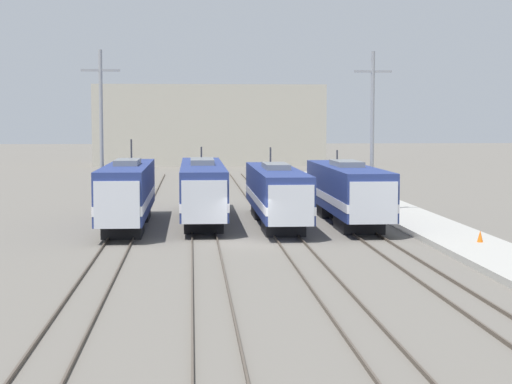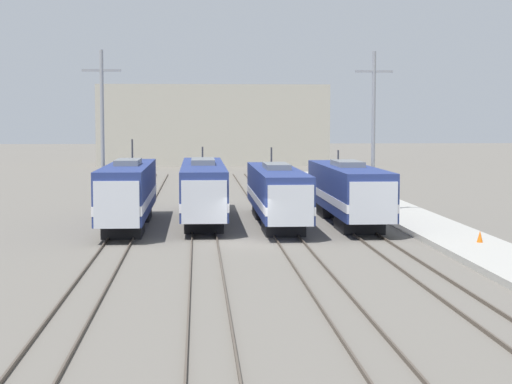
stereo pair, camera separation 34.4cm
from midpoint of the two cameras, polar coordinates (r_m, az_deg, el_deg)
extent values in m
plane|color=#666059|center=(47.69, -0.75, -3.45)|extent=(400.00, 400.00, 0.00)
cube|color=#4C4238|center=(47.85, -10.25, -3.41)|extent=(0.07, 120.00, 0.15)
cube|color=#4C4238|center=(47.72, -8.54, -3.40)|extent=(0.07, 120.00, 0.15)
cube|color=#4C4238|center=(47.59, -4.50, -3.39)|extent=(0.07, 120.00, 0.15)
cube|color=#4C4238|center=(47.61, -2.77, -3.38)|extent=(0.07, 120.00, 0.15)
cube|color=#4C4238|center=(47.81, 1.26, -3.34)|extent=(0.07, 120.00, 0.15)
cube|color=#4C4238|center=(47.97, 2.97, -3.31)|extent=(0.07, 120.00, 0.15)
cube|color=#4C4238|center=(48.51, 6.91, -3.25)|extent=(0.07, 120.00, 0.15)
cube|color=#4C4238|center=(48.81, 8.56, -3.22)|extent=(0.07, 120.00, 0.15)
cube|color=black|center=(51.41, -9.04, -2.37)|extent=(2.31, 3.60, 0.95)
cube|color=black|center=(59.50, -8.39, -1.39)|extent=(2.31, 3.60, 0.95)
cube|color=navy|center=(55.26, -8.72, 0.22)|extent=(2.71, 16.35, 3.06)
cube|color=silver|center=(55.31, -8.71, -0.41)|extent=(2.75, 16.39, 0.55)
cube|color=silver|center=(48.09, -9.37, -0.74)|extent=(2.50, 2.07, 2.60)
cube|color=black|center=(47.09, -9.48, -0.16)|extent=(2.12, 0.08, 0.73)
cube|color=slate|center=(55.15, -8.74, 1.99)|extent=(1.49, 4.09, 0.35)
cylinder|color=#38383D|center=(58.71, -8.48, 2.75)|extent=(0.12, 0.12, 1.55)
cube|color=black|center=(53.72, -3.72, -2.01)|extent=(2.41, 4.24, 0.95)
cube|color=black|center=(63.30, -3.81, -0.97)|extent=(2.41, 4.24, 0.95)
cube|color=navy|center=(58.33, -3.78, 0.45)|extent=(2.83, 19.29, 2.93)
cube|color=silver|center=(58.38, -3.77, -0.13)|extent=(2.87, 19.33, 0.53)
cube|color=silver|center=(49.76, -3.68, -0.56)|extent=(2.61, 2.26, 2.49)
cube|color=black|center=(48.67, -3.67, -0.04)|extent=(2.22, 0.08, 0.70)
cube|color=slate|center=(58.23, -3.78, 2.06)|extent=(1.56, 4.82, 0.35)
cylinder|color=#38383D|center=(62.45, -3.82, 2.55)|extent=(0.12, 0.12, 1.03)
cube|color=black|center=(51.95, 1.60, -2.24)|extent=(2.38, 3.83, 0.95)
cube|color=black|center=(60.55, 0.76, -1.23)|extent=(2.38, 3.83, 0.95)
cube|color=navy|center=(56.06, 1.15, 0.17)|extent=(2.80, 17.40, 2.73)
cube|color=silver|center=(56.11, 1.15, -0.38)|extent=(2.84, 17.44, 0.49)
cube|color=silver|center=(48.49, 2.01, -0.80)|extent=(2.58, 2.28, 2.32)
cube|color=black|center=(47.40, 2.15, -0.31)|extent=(2.19, 0.08, 0.65)
cube|color=slate|center=(55.96, 1.15, 1.75)|extent=(1.54, 4.35, 0.35)
cylinder|color=#38383D|center=(59.75, 0.80, 2.39)|extent=(0.12, 0.12, 1.28)
cube|color=black|center=(53.26, 6.67, -2.09)|extent=(2.56, 3.75, 0.95)
cube|color=black|center=(61.60, 5.16, -1.14)|extent=(2.56, 3.75, 0.95)
cube|color=navy|center=(57.24, 5.88, 0.31)|extent=(3.01, 17.06, 2.86)
cube|color=silver|center=(57.29, 5.87, -0.26)|extent=(3.05, 17.10, 0.51)
cube|color=silver|center=(49.66, 7.46, -0.64)|extent=(2.77, 1.72, 2.43)
cube|color=black|center=(48.85, 7.65, -0.11)|extent=(2.35, 0.08, 0.68)
cube|color=slate|center=(57.14, 5.89, 1.91)|extent=(1.66, 4.27, 0.35)
cylinder|color=#38383D|center=(60.82, 5.27, 2.36)|extent=(0.12, 0.12, 0.93)
cylinder|color=gray|center=(59.99, -10.43, 3.76)|extent=(0.26, 0.26, 11.66)
cube|color=gray|center=(60.07, -10.50, 7.99)|extent=(2.67, 0.16, 0.16)
cylinder|color=gray|center=(60.95, 7.59, 3.81)|extent=(0.26, 0.26, 11.66)
cube|color=gray|center=(61.04, 7.64, 7.97)|extent=(2.67, 0.16, 0.16)
cube|color=#A8A59E|center=(49.81, 12.98, -3.02)|extent=(4.00, 120.00, 0.34)
cone|color=orange|center=(47.25, 14.51, -2.87)|extent=(0.32, 0.32, 0.63)
cube|color=#B2AD9E|center=(131.93, -3.20, 4.47)|extent=(34.49, 11.77, 12.09)
camera|label=1|loc=(0.17, -90.20, -0.02)|focal=60.00mm
camera|label=2|loc=(0.17, 89.80, 0.02)|focal=60.00mm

